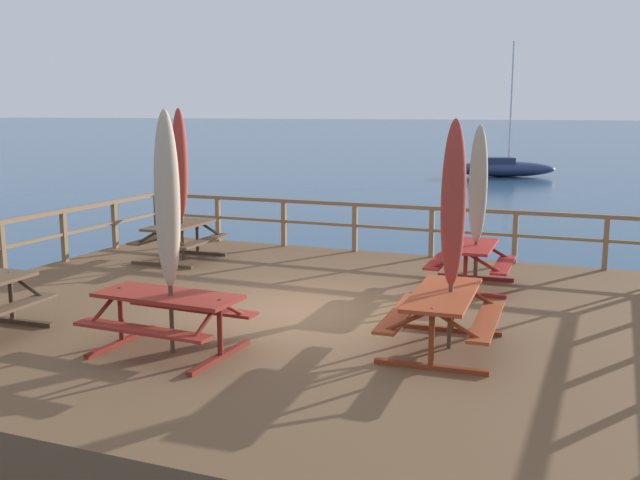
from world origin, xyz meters
name	(u,v)px	position (x,y,z in m)	size (l,w,h in m)	color
ground_plane	(302,357)	(0.00, 0.00, 0.00)	(600.00, 600.00, 0.00)	navy
wooden_deck	(302,334)	(0.00, 0.00, 0.38)	(12.41, 10.25, 0.75)	brown
railing_waterside_far	(393,220)	(0.00, 4.97, 1.50)	(12.21, 0.10, 1.09)	brown
railing_side_left	(1,239)	(-6.05, 0.00, 1.49)	(0.10, 10.05, 1.09)	brown
picnic_table_mid_centre	(168,310)	(-0.82, -2.43, 1.31)	(1.95, 1.46, 0.78)	maroon
picnic_table_back_right	(443,308)	(2.45, -1.02, 1.31)	(1.51, 2.06, 0.78)	#993819
picnic_table_mid_left	(180,234)	(-3.93, 2.70, 1.31)	(1.42, 1.78, 0.78)	brown
picnic_table_mid_right	(471,257)	(2.15, 2.57, 1.30)	(1.46, 1.69, 0.78)	maroon
patio_umbrella_short_back	(167,201)	(-0.75, -2.46, 2.73)	(0.32, 0.32, 3.11)	#4C3828
patio_umbrella_tall_back_left	(453,205)	(2.53, -0.94, 2.66)	(0.32, 0.32, 2.99)	#4C3828
patio_umbrella_tall_front	(180,164)	(-3.91, 2.75, 2.75)	(0.32, 0.32, 3.14)	#4C3828
patio_umbrella_short_mid	(478,185)	(2.22, 2.59, 2.57)	(0.32, 0.32, 2.85)	#4C3828
sailboat_distant	(503,168)	(-1.77, 33.77, 0.51)	(6.22, 3.57, 7.72)	navy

